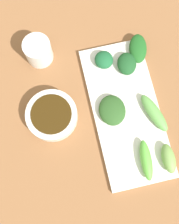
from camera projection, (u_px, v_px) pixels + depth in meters
The scene contains 11 objects.
tabletop at pixel (98, 113), 0.70m from camera, with size 2.10×2.10×0.02m, color brown.
sauce_bowl at pixel (52, 116), 0.67m from camera, with size 0.12×0.12×0.04m.
serving_plate at pixel (126, 112), 0.68m from camera, with size 0.15×0.34×0.01m, color silver.
broccoli_leafy_0 at pixel (138, 48), 0.70m from camera, with size 0.04×0.07×0.02m, color #1D5A20.
broccoli_leafy_1 at pixel (127, 64), 0.69m from camera, with size 0.04×0.06×0.03m, color #1B4D23.
broccoli_leafy_2 at pixel (112, 110), 0.66m from camera, with size 0.06×0.07×0.02m, color #2A5322.
broccoli_stalk_3 at pixel (154, 113), 0.66m from camera, with size 0.03×0.10×0.02m, color #61A34C.
broccoli_stalk_4 at pixel (169, 158), 0.64m from camera, with size 0.03×0.06×0.03m, color #749F4D.
broccoli_leafy_5 at pixel (104, 60), 0.69m from camera, with size 0.04×0.04×0.03m, color #1B5B31.
broccoli_stalk_6 at pixel (146, 160), 0.64m from camera, with size 0.02×0.09×0.03m, color #5CB63F.
tea_cup at pixel (38, 51), 0.69m from camera, with size 0.06×0.06×0.06m, color white.
Camera 1 is at (-0.05, -0.14, 0.69)m, focal length 47.28 mm.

